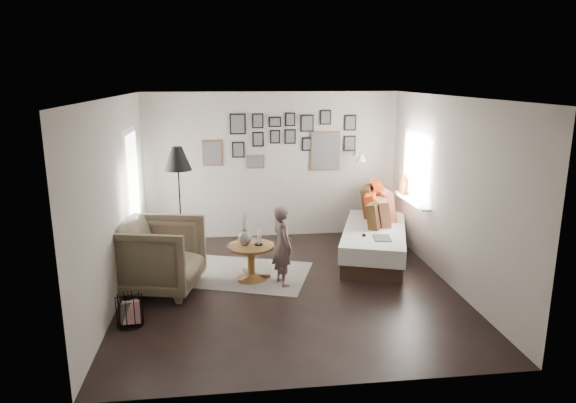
{
  "coord_description": "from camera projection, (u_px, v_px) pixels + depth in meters",
  "views": [
    {
      "loc": [
        -0.83,
        -6.63,
        2.86
      ],
      "look_at": [
        0.05,
        0.5,
        1.1
      ],
      "focal_mm": 32.0,
      "sensor_mm": 36.0,
      "label": 1
    }
  ],
  "objects": [
    {
      "name": "magazine_on_daybed",
      "position": [
        382.0,
        238.0,
        7.66
      ],
      "size": [
        0.29,
        0.37,
        0.02
      ],
      "primitive_type": "cube",
      "rotation": [
        0.0,
        0.0,
        -0.15
      ],
      "color": "black",
      "rests_on": "daybed"
    },
    {
      "name": "door_left",
      "position": [
        134.0,
        198.0,
        7.81
      ],
      "size": [
        0.0,
        2.14,
        2.14
      ],
      "color": "white",
      "rests_on": "wall_left"
    },
    {
      "name": "armchair",
      "position": [
        159.0,
        256.0,
        6.95
      ],
      "size": [
        1.28,
        1.26,
        0.98
      ],
      "primitive_type": "imported",
      "rotation": [
        0.0,
        0.0,
        1.34
      ],
      "color": "brown",
      "rests_on": "ground"
    },
    {
      "name": "daybed",
      "position": [
        373.0,
        235.0,
        8.33
      ],
      "size": [
        1.58,
        2.37,
        1.09
      ],
      "rotation": [
        0.0,
        0.0,
        -0.32
      ],
      "color": "black",
      "rests_on": "ground"
    },
    {
      "name": "gallery_wall",
      "position": [
        288.0,
        141.0,
        9.09
      ],
      "size": [
        2.74,
        0.03,
        1.08
      ],
      "color": "brown",
      "rests_on": "wall_back"
    },
    {
      "name": "wall_back",
      "position": [
        272.0,
        166.0,
        9.17
      ],
      "size": [
        4.5,
        0.0,
        4.5
      ],
      "primitive_type": "plane",
      "rotation": [
        1.57,
        0.0,
        0.0
      ],
      "color": "#9F968B",
      "rests_on": "ground"
    },
    {
      "name": "ceiling",
      "position": [
        289.0,
        97.0,
        6.55
      ],
      "size": [
        4.8,
        4.8,
        0.0
      ],
      "primitive_type": "plane",
      "rotation": [
        3.14,
        0.0,
        0.0
      ],
      "color": "white",
      "rests_on": "wall_back"
    },
    {
      "name": "child",
      "position": [
        282.0,
        246.0,
        7.11
      ],
      "size": [
        0.39,
        0.48,
        1.14
      ],
      "primitive_type": "imported",
      "rotation": [
        0.0,
        0.0,
        1.89
      ],
      "color": "brown",
      "rests_on": "ground"
    },
    {
      "name": "wall_sconce",
      "position": [
        361.0,
        157.0,
        9.06
      ],
      "size": [
        0.18,
        0.36,
        0.16
      ],
      "color": "white",
      "rests_on": "wall_back"
    },
    {
      "name": "floor_lamp",
      "position": [
        178.0,
        163.0,
        7.86
      ],
      "size": [
        0.42,
        0.42,
        1.82
      ],
      "rotation": [
        0.0,
        0.0,
        -0.13
      ],
      "color": "black",
      "rests_on": "ground"
    },
    {
      "name": "rug",
      "position": [
        243.0,
        274.0,
        7.61
      ],
      "size": [
        2.22,
        1.86,
        0.01
      ],
      "primitive_type": "cube",
      "rotation": [
        0.0,
        0.0,
        -0.33
      ],
      "color": "beige",
      "rests_on": "ground"
    },
    {
      "name": "wall_front",
      "position": [
        322.0,
        257.0,
        4.55
      ],
      "size": [
        4.5,
        0.0,
        4.5
      ],
      "primitive_type": "plane",
      "rotation": [
        -1.57,
        0.0,
        0.0
      ],
      "color": "#9F968B",
      "rests_on": "ground"
    },
    {
      "name": "wall_left",
      "position": [
        115.0,
        201.0,
        6.59
      ],
      "size": [
        0.0,
        4.8,
        4.8
      ],
      "primitive_type": "plane",
      "rotation": [
        1.57,
        0.0,
        1.57
      ],
      "color": "#9F968B",
      "rests_on": "ground"
    },
    {
      "name": "window_right",
      "position": [
        409.0,
        196.0,
        8.5
      ],
      "size": [
        0.15,
        1.32,
        1.3
      ],
      "color": "white",
      "rests_on": "wall_right"
    },
    {
      "name": "pedestal_table",
      "position": [
        251.0,
        264.0,
        7.36
      ],
      "size": [
        0.66,
        0.66,
        0.52
      ],
      "rotation": [
        0.0,
        0.0,
        -0.43
      ],
      "color": "brown",
      "rests_on": "ground"
    },
    {
      "name": "magazine_basket",
      "position": [
        130.0,
        311.0,
        6.02
      ],
      "size": [
        0.36,
        0.36,
        0.37
      ],
      "rotation": [
        0.0,
        0.0,
        0.24
      ],
      "color": "black",
      "rests_on": "ground"
    },
    {
      "name": "demijohn_small",
      "position": [
        388.0,
        258.0,
        7.76
      ],
      "size": [
        0.31,
        0.31,
        0.49
      ],
      "color": "black",
      "rests_on": "ground"
    },
    {
      "name": "wall_right",
      "position": [
        449.0,
        191.0,
        7.13
      ],
      "size": [
        0.0,
        4.8,
        4.8
      ],
      "primitive_type": "plane",
      "rotation": [
        1.57,
        0.0,
        -1.57
      ],
      "color": "#9F968B",
      "rests_on": "ground"
    },
    {
      "name": "demijohn_large",
      "position": [
        363.0,
        255.0,
        7.82
      ],
      "size": [
        0.36,
        0.36,
        0.54
      ],
      "color": "black",
      "rests_on": "ground"
    },
    {
      "name": "armchair_cushion",
      "position": [
        162.0,
        255.0,
        7.01
      ],
      "size": [
        0.55,
        0.56,
        0.2
      ],
      "primitive_type": "cube",
      "rotation": [
        -0.21,
        0.0,
        -0.26
      ],
      "color": "beige",
      "rests_on": "armchair"
    },
    {
      "name": "candles",
      "position": [
        259.0,
        237.0,
        7.28
      ],
      "size": [
        0.11,
        0.11,
        0.25
      ],
      "color": "black",
      "rests_on": "pedestal_table"
    },
    {
      "name": "vase",
      "position": [
        245.0,
        235.0,
        7.27
      ],
      "size": [
        0.19,
        0.19,
        0.47
      ],
      "color": "black",
      "rests_on": "pedestal_table"
    },
    {
      "name": "ground",
      "position": [
        289.0,
        286.0,
        7.17
      ],
      "size": [
        4.8,
        4.8,
        0.0
      ],
      "primitive_type": "plane",
      "color": "black",
      "rests_on": "ground"
    }
  ]
}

